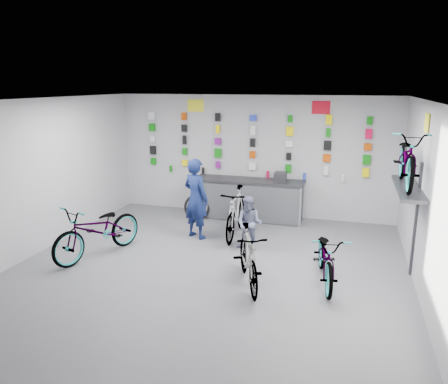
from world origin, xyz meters
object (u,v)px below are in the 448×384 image
(counter, at_px, (248,200))
(bike_service, at_px, (236,213))
(bike_center, at_px, (248,257))
(clerk, at_px, (196,198))
(customer, at_px, (249,224))
(bike_left, at_px, (98,230))
(bike_right, at_px, (326,257))

(counter, xyz_separation_m, bike_service, (0.04, -1.31, 0.06))
(bike_center, height_order, clerk, clerk)
(counter, xyz_separation_m, customer, (0.48, -2.00, 0.06))
(bike_service, relative_size, clerk, 1.03)
(clerk, bearing_deg, counter, -91.92)
(counter, relative_size, bike_center, 1.63)
(counter, bearing_deg, bike_left, -125.48)
(bike_left, bearing_deg, bike_service, 58.23)
(bike_left, xyz_separation_m, bike_center, (3.07, -0.44, -0.04))
(counter, xyz_separation_m, bike_center, (0.83, -3.57, 0.01))
(counter, distance_m, customer, 2.06)
(clerk, bearing_deg, bike_left, 71.06)
(bike_service, bearing_deg, bike_left, -143.08)
(bike_left, height_order, clerk, clerk)
(bike_left, distance_m, clerk, 2.14)
(bike_left, relative_size, customer, 1.84)
(bike_right, height_order, bike_service, bike_service)
(bike_service, bearing_deg, bike_right, -43.10)
(bike_service, height_order, customer, customer)
(clerk, bearing_deg, bike_right, 176.65)
(bike_left, relative_size, bike_center, 1.23)
(customer, bearing_deg, clerk, 169.76)
(bike_center, relative_size, bike_right, 0.95)
(bike_left, bearing_deg, bike_right, 20.12)
(customer, bearing_deg, bike_center, -70.40)
(counter, height_order, bike_service, bike_service)
(counter, height_order, bike_center, counter)
(customer, bearing_deg, bike_right, -27.61)
(bike_center, bearing_deg, clerk, 106.94)
(counter, relative_size, customer, 2.45)
(bike_right, relative_size, bike_service, 0.96)
(bike_left, distance_m, bike_right, 4.29)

